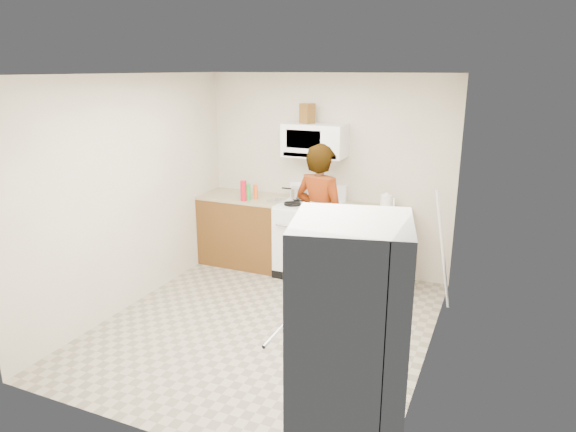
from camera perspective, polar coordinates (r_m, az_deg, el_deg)
The scene contains 20 objects.
floor at distance 5.42m, azimuth -2.39°, elevation -12.00°, with size 3.60×3.60×0.00m, color gray.
back_wall at distance 6.56m, azimuth 4.32°, elevation 4.64°, with size 3.20×0.02×2.50m, color beige.
right_wall at distance 4.51m, azimuth 15.92°, elevation -1.29°, with size 0.02×3.60×2.50m, color beige.
cabinet_left at distance 6.91m, azimuth -4.82°, elevation -1.65°, with size 1.12×0.62×0.90m, color brown.
counter_left at distance 6.78m, azimuth -4.91°, elevation 2.11°, with size 1.14×0.64×0.04m, color tan.
cabinet_right at distance 6.31m, azimuth 9.11°, elevation -3.54°, with size 0.80×0.62×0.90m, color brown.
counter_right at distance 6.17m, azimuth 9.30°, elevation 0.55°, with size 0.82×0.64×0.04m, color tan.
gas_range at distance 6.51m, azimuth 2.45°, elevation -2.39°, with size 0.76×0.65×1.13m.
microwave at distance 6.35m, azimuth 3.01°, elevation 8.40°, with size 0.76×0.38×0.40m, color white.
person at distance 5.86m, azimuth 3.56°, elevation -0.48°, with size 0.64×0.42×1.76m, color tan.
fridge at distance 3.36m, azimuth 6.69°, elevation -14.47°, with size 0.70×0.70×1.70m, color beige.
kettle at distance 6.21m, azimuth 10.85°, elevation 1.53°, with size 0.14×0.14×0.17m, color white.
jug at distance 6.36m, azimuth 2.16°, elevation 11.32°, with size 0.14×0.14×0.24m, color brown.
saucepan at distance 6.55m, azimuth 1.36°, elevation 2.58°, with size 0.23×0.23×0.13m, color silver.
tray at distance 6.24m, azimuth 4.04°, elevation 1.25°, with size 0.25×0.16×0.05m, color silver.
bottle_spray at distance 6.49m, azimuth -4.97°, elevation 2.81°, with size 0.08×0.08×0.26m, color red.
bottle_hot_sauce at distance 6.60m, azimuth -3.63°, elevation 2.70°, with size 0.06×0.06×0.18m, color #E75619.
bottle_green_cap at distance 6.52m, azimuth -4.46°, elevation 2.66°, with size 0.06×0.06×0.21m, color green.
pot_lid at distance 6.49m, azimuth -1.25°, elevation 1.74°, with size 0.26×0.26×0.01m, color silver.
broom at distance 5.70m, azimuth 16.81°, elevation -3.75°, with size 0.03×0.03×1.37m, color silver.
Camera 1 is at (2.11, -4.29, 2.55)m, focal length 32.00 mm.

